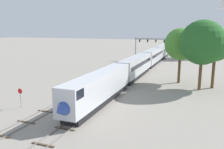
{
  "coord_description": "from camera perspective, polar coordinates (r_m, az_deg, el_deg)",
  "views": [
    {
      "loc": [
        16.08,
        -27.6,
        11.51
      ],
      "look_at": [
        1.0,
        12.0,
        3.0
      ],
      "focal_mm": 37.5,
      "sensor_mm": 36.0,
      "label": 1
    }
  ],
  "objects": [
    {
      "name": "stop_sign",
      "position": [
        36.58,
        -21.43,
        -4.73
      ],
      "size": [
        0.76,
        0.08,
        2.88
      ],
      "color": "gray",
      "rests_on": "ground"
    },
    {
      "name": "passenger_train",
      "position": [
        76.34,
        10.11,
        4.49
      ],
      "size": [
        3.04,
        106.42,
        4.8
      ],
      "color": "silver",
      "rests_on": "ground"
    },
    {
      "name": "trackside_tree_right",
      "position": [
        45.77,
        21.21,
        7.29
      ],
      "size": [
        8.17,
        8.17,
        12.97
      ],
      "color": "brown",
      "rests_on": "ground"
    },
    {
      "name": "ground_plane",
      "position": [
        33.95,
        -8.92,
        -8.6
      ],
      "size": [
        400.0,
        400.0,
        0.0
      ],
      "primitive_type": "plane",
      "color": "gray"
    },
    {
      "name": "track_main",
      "position": [
        89.46,
        11.64,
        3.78
      ],
      "size": [
        2.6,
        200.0,
        0.16
      ],
      "color": "slate",
      "rests_on": "ground"
    },
    {
      "name": "trackside_tree_mid",
      "position": [
        50.73,
        16.4,
        7.11
      ],
      "size": [
        6.64,
        6.64,
        11.51
      ],
      "color": "brown",
      "rests_on": "ground"
    },
    {
      "name": "signal_gantry",
      "position": [
        83.69,
        9.63,
        7.44
      ],
      "size": [
        12.1,
        0.49,
        8.24
      ],
      "color": "#999BA0",
      "rests_on": "ground"
    },
    {
      "name": "track_near",
      "position": [
        71.3,
        4.64,
        2.09
      ],
      "size": [
        2.6,
        160.0,
        0.16
      ],
      "color": "slate",
      "rests_on": "ground"
    },
    {
      "name": "trackside_tree_left",
      "position": [
        48.27,
        23.9,
        6.17
      ],
      "size": [
        5.55,
        5.55,
        10.79
      ],
      "color": "brown",
      "rests_on": "ground"
    }
  ]
}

